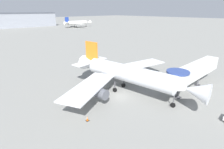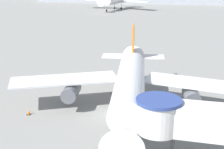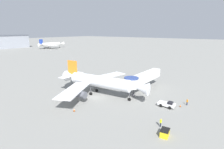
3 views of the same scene
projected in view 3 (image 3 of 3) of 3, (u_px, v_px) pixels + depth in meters
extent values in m
plane|color=gray|center=(95.00, 97.00, 50.39)|extent=(800.00, 800.00, 0.00)
cylinder|color=silver|center=(100.00, 81.00, 51.27)|extent=(5.89, 19.34, 3.45)
cone|color=silver|center=(141.00, 88.00, 45.15)|extent=(3.91, 4.21, 3.45)
cone|color=silver|center=(72.00, 77.00, 56.40)|extent=(4.09, 5.57, 3.45)
cube|color=silver|center=(74.00, 90.00, 45.52)|extent=(14.18, 9.88, 0.22)
cube|color=silver|center=(107.00, 76.00, 59.88)|extent=(14.17, 6.89, 0.22)
cube|color=orange|center=(72.00, 68.00, 55.52)|extent=(0.71, 3.64, 4.48)
cube|color=silver|center=(72.00, 75.00, 56.38)|extent=(9.48, 3.73, 0.18)
cylinder|color=#565960|center=(80.00, 94.00, 46.19)|extent=(2.35, 3.86, 1.90)
cylinder|color=#565960|center=(108.00, 81.00, 58.71)|extent=(2.35, 3.86, 1.90)
cylinder|color=#4C4C51|center=(129.00, 96.00, 47.41)|extent=(0.18, 0.18, 1.98)
cylinder|color=black|center=(129.00, 99.00, 47.65)|extent=(0.37, 0.93, 0.90)
cylinder|color=#4C4C51|center=(91.00, 90.00, 51.77)|extent=(0.22, 0.22, 1.98)
cylinder|color=black|center=(91.00, 94.00, 52.01)|extent=(0.51, 0.94, 0.90)
cylinder|color=#4C4C51|center=(97.00, 88.00, 54.38)|extent=(0.22, 0.22, 1.98)
cylinder|color=black|center=(97.00, 91.00, 54.63)|extent=(0.51, 0.94, 0.90)
cube|color=silver|center=(145.00, 77.00, 56.17)|extent=(17.34, 2.89, 2.80)
cylinder|color=silver|center=(131.00, 83.00, 49.57)|extent=(3.90, 3.90, 2.80)
cylinder|color=navy|center=(131.00, 78.00, 49.19)|extent=(4.10, 4.10, 0.30)
cylinder|color=#56565B|center=(133.00, 91.00, 51.31)|extent=(0.44, 0.44, 2.75)
cube|color=#333338|center=(133.00, 95.00, 51.63)|extent=(1.10, 1.10, 0.12)
cylinder|color=#56565B|center=(147.00, 84.00, 58.18)|extent=(0.44, 0.44, 2.75)
cube|color=#333338|center=(147.00, 88.00, 58.50)|extent=(1.10, 1.10, 0.12)
cube|color=silver|center=(167.00, 104.00, 43.96)|extent=(2.18, 4.19, 0.60)
cube|color=black|center=(170.00, 103.00, 43.31)|extent=(1.26, 1.20, 0.54)
cylinder|color=black|center=(170.00, 108.00, 42.59)|extent=(0.35, 0.80, 0.79)
cylinder|color=black|center=(172.00, 105.00, 44.23)|extent=(0.35, 0.80, 0.79)
cylinder|color=black|center=(161.00, 106.00, 43.84)|extent=(0.35, 0.80, 0.79)
cylinder|color=black|center=(163.00, 103.00, 45.48)|extent=(0.35, 0.80, 0.79)
cube|color=yellow|center=(165.00, 133.00, 31.72)|extent=(2.23, 1.68, 1.21)
cube|color=black|center=(165.00, 130.00, 31.56)|extent=(2.36, 1.78, 0.08)
cube|color=black|center=(74.00, 111.00, 41.59)|extent=(0.48, 0.48, 0.04)
cone|color=orange|center=(74.00, 110.00, 41.50)|extent=(0.33, 0.33, 0.75)
cylinder|color=white|center=(74.00, 109.00, 41.47)|extent=(0.18, 0.18, 0.09)
cube|color=black|center=(180.00, 107.00, 44.04)|extent=(0.41, 0.41, 0.04)
cone|color=orange|center=(180.00, 106.00, 43.96)|extent=(0.28, 0.28, 0.64)
cylinder|color=white|center=(180.00, 105.00, 43.94)|extent=(0.15, 0.15, 0.08)
cylinder|color=#1E2338|center=(187.00, 104.00, 44.99)|extent=(0.12, 0.12, 0.85)
cylinder|color=#1E2338|center=(187.00, 104.00, 44.84)|extent=(0.12, 0.12, 0.85)
cube|color=orange|center=(187.00, 101.00, 44.73)|extent=(0.31, 0.38, 0.67)
sphere|color=tan|center=(187.00, 99.00, 44.62)|extent=(0.23, 0.23, 0.23)
cylinder|color=#1E2338|center=(160.00, 125.00, 34.77)|extent=(0.13, 0.13, 0.88)
cylinder|color=#1E2338|center=(161.00, 125.00, 34.87)|extent=(0.13, 0.13, 0.88)
cube|color=#D1E019|center=(161.00, 121.00, 34.63)|extent=(0.40, 0.32, 0.70)
sphere|color=tan|center=(161.00, 119.00, 34.51)|extent=(0.24, 0.24, 0.24)
cylinder|color=white|center=(51.00, 44.00, 185.94)|extent=(19.93, 5.33, 3.58)
cone|color=white|center=(62.00, 44.00, 195.47)|extent=(4.25, 3.92, 3.58)
cone|color=white|center=(41.00, 45.00, 177.97)|extent=(5.67, 4.05, 3.58)
cube|color=white|center=(53.00, 45.00, 179.12)|extent=(7.27, 13.06, 0.22)
cube|color=white|center=(45.00, 45.00, 189.48)|extent=(9.12, 13.17, 0.22)
cube|color=navy|center=(41.00, 42.00, 177.37)|extent=(3.78, 0.58, 4.66)
cube|color=white|center=(41.00, 44.00, 177.62)|extent=(3.38, 8.59, 0.18)
cylinder|color=#4C4C51|center=(59.00, 46.00, 193.68)|extent=(0.18, 0.18, 2.06)
cylinder|color=black|center=(59.00, 47.00, 193.94)|extent=(1.12, 0.36, 1.10)
cylinder|color=#4C4C51|center=(50.00, 47.00, 183.82)|extent=(0.22, 0.22, 2.06)
cylinder|color=black|center=(50.00, 48.00, 184.07)|extent=(1.13, 0.50, 1.10)
cylinder|color=#4C4C51|center=(48.00, 47.00, 185.92)|extent=(0.22, 0.22, 2.06)
cylinder|color=black|center=(48.00, 48.00, 186.17)|extent=(1.13, 0.50, 1.10)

